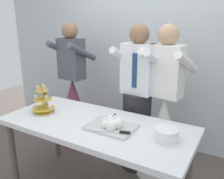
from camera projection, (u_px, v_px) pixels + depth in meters
The scene contains 8 objects.
rear_wall at pixel (152, 39), 3.14m from camera, with size 5.20×0.10×2.90m, color silver.
dessert_table at pixel (96, 130), 2.22m from camera, with size 1.80×0.80×0.78m.
cupcake_stand at pixel (43, 102), 2.42m from camera, with size 0.23×0.23×0.31m.
main_cake_tray at pixel (112, 124), 2.08m from camera, with size 0.43×0.31×0.13m.
plate_stack at pixel (166, 135), 1.88m from camera, with size 0.20×0.20×0.10m.
person_groom at pixel (137, 108), 2.66m from camera, with size 0.48×0.51×1.66m.
person_bride at pixel (162, 125), 2.60m from camera, with size 0.56×0.56×1.66m.
person_guest at pixel (73, 102), 3.32m from camera, with size 0.56×0.56×1.66m.
Camera 1 is at (1.15, -1.67, 1.71)m, focal length 38.04 mm.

